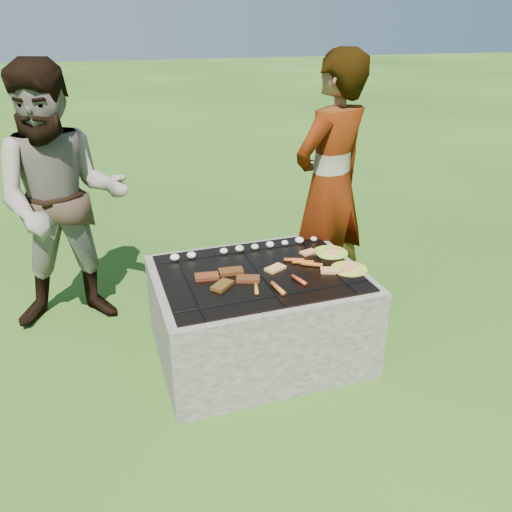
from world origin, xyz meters
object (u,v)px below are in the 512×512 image
(bystander, at_px, (63,202))
(cook, at_px, (330,186))
(fire_pit, at_px, (258,317))
(plate_near, at_px, (349,269))
(plate_far, at_px, (330,253))

(bystander, bearing_deg, cook, -5.38)
(fire_pit, relative_size, plate_near, 5.12)
(cook, bearing_deg, bystander, -33.25)
(fire_pit, distance_m, plate_far, 0.66)
(fire_pit, relative_size, plate_far, 4.53)
(plate_near, bearing_deg, plate_far, 90.28)
(plate_far, height_order, plate_near, same)
(plate_far, height_order, cook, cook)
(fire_pit, bearing_deg, bystander, 143.00)
(cook, bearing_deg, fire_pit, 12.02)
(plate_far, relative_size, bystander, 0.16)
(plate_near, distance_m, bystander, 1.98)
(plate_far, xyz_separation_m, bystander, (-1.68, 0.72, 0.31))
(fire_pit, bearing_deg, plate_near, -14.32)
(plate_far, bearing_deg, plate_near, -89.72)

